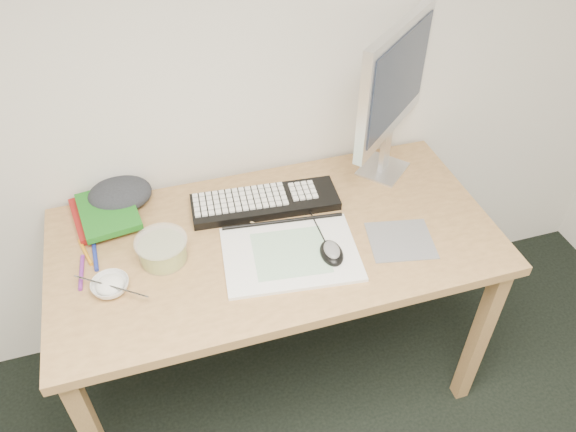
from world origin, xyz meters
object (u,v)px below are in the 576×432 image
at_px(sketchpad, 291,254).
at_px(rice_bowl, 110,286).
at_px(desk, 276,255).
at_px(monitor, 394,84).
at_px(keyboard, 265,202).

distance_m(sketchpad, rice_bowl, 0.53).
bearing_deg(rice_bowl, desk, 8.29).
distance_m(sketchpad, monitor, 0.64).
distance_m(sketchpad, keyboard, 0.25).
bearing_deg(monitor, desk, 164.46).
relative_size(desk, monitor, 2.54).
bearing_deg(keyboard, sketchpad, -82.35).
height_order(desk, rice_bowl, rice_bowl).
bearing_deg(rice_bowl, sketchpad, -1.87).
distance_m(desk, sketchpad, 0.13).
xyz_separation_m(desk, monitor, (0.47, 0.22, 0.43)).
height_order(desk, sketchpad, sketchpad).
xyz_separation_m(desk, sketchpad, (0.02, -0.09, 0.09)).
distance_m(monitor, rice_bowl, 1.07).
relative_size(sketchpad, keyboard, 0.83).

